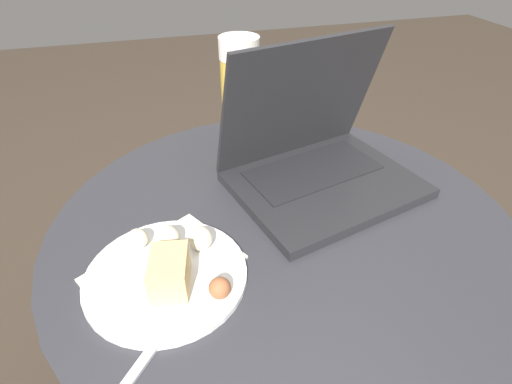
% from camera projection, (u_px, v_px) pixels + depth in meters
% --- Properties ---
extents(ground_plane, '(6.00, 6.00, 0.00)m').
position_uv_depth(ground_plane, '(275.00, 377.00, 0.94)').
color(ground_plane, '#382D23').
extents(table, '(0.76, 0.76, 0.49)m').
position_uv_depth(table, '(281.00, 268.00, 0.72)').
color(table, '#515156').
rests_on(table, ground_plane).
extents(napkin, '(0.24, 0.22, 0.00)m').
position_uv_depth(napkin, '(164.00, 268.00, 0.57)').
color(napkin, silver).
rests_on(napkin, table).
extents(laptop, '(0.36, 0.32, 0.25)m').
position_uv_depth(laptop, '(317.00, 156.00, 0.72)').
color(laptop, '#232326').
rests_on(laptop, table).
extents(beer_glass, '(0.07, 0.07, 0.24)m').
position_uv_depth(beer_glass, '(240.00, 102.00, 0.74)').
color(beer_glass, gold).
rests_on(beer_glass, table).
extents(snack_plate, '(0.22, 0.22, 0.06)m').
position_uv_depth(snack_plate, '(170.00, 269.00, 0.55)').
color(snack_plate, white).
rests_on(snack_plate, table).
extents(fork, '(0.12, 0.14, 0.01)m').
position_uv_depth(fork, '(170.00, 323.00, 0.49)').
color(fork, silver).
rests_on(fork, table).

